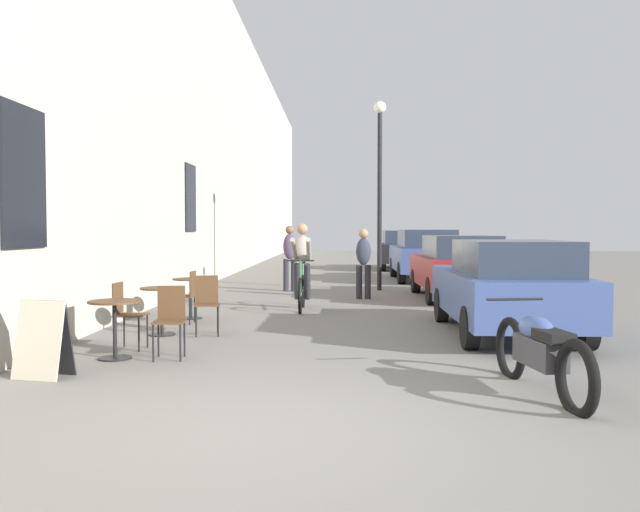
{
  "coord_description": "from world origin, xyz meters",
  "views": [
    {
      "loc": [
        0.58,
        -5.17,
        1.6
      ],
      "look_at": [
        0.07,
        12.47,
        0.88
      ],
      "focal_mm": 37.37,
      "sensor_mm": 36.0,
      "label": 1
    }
  ],
  "objects": [
    {
      "name": "cafe_table_mid",
      "position": [
        -2.09,
        4.72,
        0.52
      ],
      "size": [
        0.64,
        0.64,
        0.72
      ],
      "color": "black",
      "rests_on": "ground_plane"
    },
    {
      "name": "cafe_chair_near_toward_street",
      "position": [
        -2.25,
        3.52,
        0.52
      ],
      "size": [
        0.4,
        0.4,
        0.89
      ],
      "color": "black",
      "rests_on": "ground_plane"
    },
    {
      "name": "cafe_chair_near_toward_wall",
      "position": [
        -1.51,
        2.95,
        0.52
      ],
      "size": [
        0.41,
        0.41,
        0.89
      ],
      "color": "black",
      "rests_on": "ground_plane"
    },
    {
      "name": "sandwich_board_sign",
      "position": [
        -2.6,
        1.85,
        0.42
      ],
      "size": [
        0.61,
        0.48,
        0.84
      ],
      "color": "black",
      "rests_on": "ground_plane"
    },
    {
      "name": "street_lamp",
      "position": [
        1.63,
        12.19,
        3.11
      ],
      "size": [
        0.32,
        0.32,
        4.9
      ],
      "color": "black",
      "rests_on": "ground_plane"
    },
    {
      "name": "parked_car_third",
      "position": [
        3.23,
        15.54,
        0.82
      ],
      "size": [
        1.89,
        4.44,
        1.58
      ],
      "color": "#384C84",
      "rests_on": "ground_plane"
    },
    {
      "name": "cafe_chair_far_toward_street",
      "position": [
        -1.99,
        5.94,
        0.52
      ],
      "size": [
        0.4,
        0.4,
        0.89
      ],
      "color": "black",
      "rests_on": "ground_plane"
    },
    {
      "name": "pedestrian_mid",
      "position": [
        -0.69,
        11.88,
        0.95
      ],
      "size": [
        0.35,
        0.25,
        1.69
      ],
      "color": "#26262D",
      "rests_on": "ground_plane"
    },
    {
      "name": "cafe_chair_mid_toward_street",
      "position": [
        -1.42,
        4.8,
        0.52
      ],
      "size": [
        0.45,
        0.45,
        0.89
      ],
      "color": "black",
      "rests_on": "ground_plane"
    },
    {
      "name": "parked_motorcycle",
      "position": [
        2.54,
        1.3,
        0.4
      ],
      "size": [
        0.62,
        2.14,
        0.92
      ],
      "color": "black",
      "rests_on": "ground_plane"
    },
    {
      "name": "parked_car_fourth",
      "position": [
        3.08,
        21.27,
        0.8
      ],
      "size": [
        1.91,
        4.37,
        1.54
      ],
      "color": "black",
      "rests_on": "ground_plane"
    },
    {
      "name": "cafe_table_far",
      "position": [
        -2.07,
        6.57,
        0.52
      ],
      "size": [
        0.64,
        0.64,
        0.72
      ],
      "color": "black",
      "rests_on": "ground_plane"
    },
    {
      "name": "parked_car_nearest",
      "position": [
        3.09,
        4.85,
        0.74
      ],
      "size": [
        1.75,
        4.05,
        1.43
      ],
      "color": "#384C84",
      "rests_on": "ground_plane"
    },
    {
      "name": "parked_car_second",
      "position": [
        3.28,
        10.09,
        0.75
      ],
      "size": [
        1.76,
        4.1,
        1.45
      ],
      "color": "maroon",
      "rests_on": "ground_plane"
    },
    {
      "name": "cafe_table_near",
      "position": [
        -2.18,
        2.88,
        0.52
      ],
      "size": [
        0.64,
        0.64,
        0.72
      ],
      "color": "black",
      "rests_on": "ground_plane"
    },
    {
      "name": "ground_plane",
      "position": [
        0.0,
        0.0,
        0.0
      ],
      "size": [
        88.0,
        88.0,
        0.0
      ],
      "primitive_type": "plane",
      "color": "slate"
    },
    {
      "name": "pedestrian_near",
      "position": [
        1.13,
        10.02,
        0.9
      ],
      "size": [
        0.35,
        0.25,
        1.6
      ],
      "color": "#26262D",
      "rests_on": "ground_plane"
    },
    {
      "name": "building_facade_left",
      "position": [
        -3.45,
        14.0,
        4.83
      ],
      "size": [
        0.54,
        68.0,
        9.66
      ],
      "color": "#B7AD99",
      "rests_on": "ground_plane"
    },
    {
      "name": "cyclist_on_bicycle",
      "position": [
        -0.16,
        7.99,
        0.81
      ],
      "size": [
        0.52,
        1.76,
        1.74
      ],
      "color": "black",
      "rests_on": "ground_plane"
    }
  ]
}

